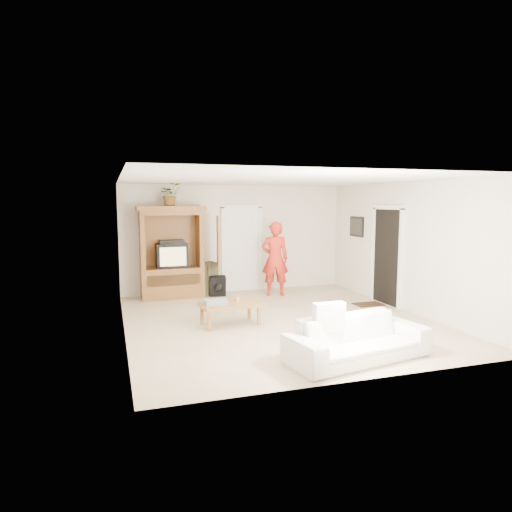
% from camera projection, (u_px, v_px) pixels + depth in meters
% --- Properties ---
extents(floor, '(6.00, 6.00, 0.00)m').
position_uv_depth(floor, '(278.00, 320.00, 8.51)').
color(floor, tan).
rests_on(floor, ground).
extents(ceiling, '(6.00, 6.00, 0.00)m').
position_uv_depth(ceiling, '(279.00, 179.00, 8.19)').
color(ceiling, white).
rests_on(ceiling, floor).
extents(wall_back, '(5.50, 0.00, 5.50)m').
position_uv_depth(wall_back, '(235.00, 238.00, 11.19)').
color(wall_back, silver).
rests_on(wall_back, floor).
extents(wall_front, '(5.50, 0.00, 5.50)m').
position_uv_depth(wall_front, '(366.00, 277.00, 5.52)').
color(wall_front, silver).
rests_on(wall_front, floor).
extents(wall_left, '(0.00, 6.00, 6.00)m').
position_uv_depth(wall_left, '(122.00, 257.00, 7.51)').
color(wall_left, silver).
rests_on(wall_left, floor).
extents(wall_right, '(0.00, 6.00, 6.00)m').
position_uv_depth(wall_right, '(406.00, 247.00, 9.19)').
color(wall_right, silver).
rests_on(wall_right, floor).
extents(armoire, '(1.82, 1.14, 2.10)m').
position_uv_depth(armoire, '(173.00, 258.00, 10.43)').
color(armoire, brown).
rests_on(armoire, floor).
extents(door_back, '(0.85, 0.05, 2.04)m').
position_uv_depth(door_back, '(241.00, 250.00, 11.24)').
color(door_back, white).
rests_on(door_back, floor).
extents(doorway_right, '(0.05, 0.90, 2.04)m').
position_uv_depth(doorway_right, '(387.00, 257.00, 9.78)').
color(doorway_right, black).
rests_on(doorway_right, floor).
extents(framed_picture, '(0.03, 0.60, 0.48)m').
position_uv_depth(framed_picture, '(357.00, 227.00, 10.94)').
color(framed_picture, black).
rests_on(framed_picture, wall_right).
extents(doormat, '(0.60, 0.40, 0.02)m').
position_uv_depth(doormat, '(368.00, 304.00, 9.77)').
color(doormat, '#382316').
rests_on(doormat, floor).
extents(plant, '(0.48, 0.41, 0.52)m').
position_uv_depth(plant, '(170.00, 194.00, 10.22)').
color(plant, '#4C7238').
rests_on(plant, armoire).
extents(man, '(0.72, 0.57, 1.74)m').
position_uv_depth(man, '(275.00, 259.00, 10.64)').
color(man, red).
rests_on(man, floor).
extents(sofa, '(2.17, 1.17, 0.60)m').
position_uv_depth(sofa, '(358.00, 339.00, 6.38)').
color(sofa, silver).
rests_on(sofa, floor).
extents(coffee_table, '(1.12, 0.69, 0.40)m').
position_uv_depth(coffee_table, '(230.00, 306.00, 8.17)').
color(coffee_table, '#9C6736').
rests_on(coffee_table, floor).
extents(towel, '(0.38, 0.28, 0.08)m').
position_uv_depth(towel, '(215.00, 302.00, 8.07)').
color(towel, '#C64293').
rests_on(towel, coffee_table).
extents(candle, '(0.08, 0.08, 0.10)m').
position_uv_depth(candle, '(237.00, 299.00, 8.24)').
color(candle, tan).
rests_on(candle, coffee_table).
extents(backpack_black, '(0.40, 0.27, 0.46)m').
position_uv_depth(backpack_black, '(218.00, 286.00, 10.64)').
color(backpack_black, black).
rests_on(backpack_black, floor).
extents(backpack_olive, '(0.47, 0.39, 0.77)m').
position_uv_depth(backpack_olive, '(208.00, 279.00, 10.75)').
color(backpack_olive, '#47442B').
rests_on(backpack_olive, floor).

